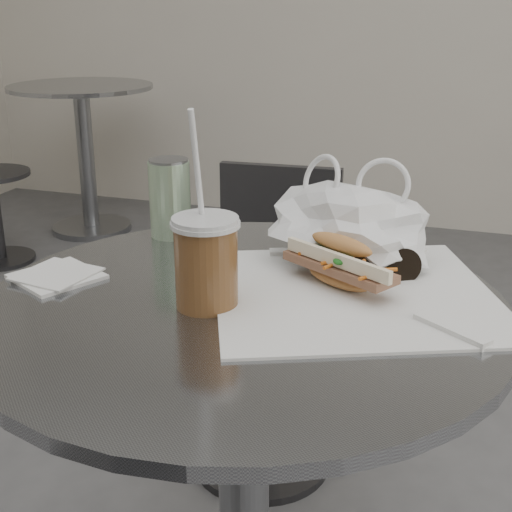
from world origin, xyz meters
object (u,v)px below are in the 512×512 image
(bg_table, at_px, (85,141))
(iced_coffee, at_px, (206,261))
(banh_mi, at_px, (340,263))
(sunglasses, at_px, (383,270))
(drink_can, at_px, (170,198))
(chair_far, at_px, (266,339))
(cafe_table, at_px, (244,463))

(bg_table, bearing_deg, iced_coffee, -55.05)
(banh_mi, bearing_deg, sunglasses, 65.70)
(sunglasses, relative_size, drink_can, 0.81)
(bg_table, bearing_deg, drink_can, -54.86)
(sunglasses, bearing_deg, drink_can, 136.31)
(drink_can, bearing_deg, banh_mi, -23.46)
(sunglasses, bearing_deg, chair_far, 94.98)
(bg_table, relative_size, drink_can, 5.26)
(iced_coffee, bearing_deg, chair_far, 100.43)
(sunglasses, bearing_deg, banh_mi, -173.30)
(banh_mi, xyz_separation_m, sunglasses, (0.06, 0.04, -0.02))
(chair_far, distance_m, sunglasses, 0.75)
(sunglasses, bearing_deg, cafe_table, -171.52)
(drink_can, bearing_deg, sunglasses, -14.93)
(chair_far, relative_size, iced_coffee, 2.70)
(bg_table, distance_m, banh_mi, 2.74)
(bg_table, xyz_separation_m, iced_coffee, (1.56, -2.23, 0.34))
(cafe_table, bearing_deg, drink_can, 132.49)
(cafe_table, height_order, chair_far, chair_far)
(bg_table, height_order, chair_far, chair_far)
(iced_coffee, bearing_deg, banh_mi, 36.44)
(chair_far, height_order, sunglasses, sunglasses)
(cafe_table, xyz_separation_m, sunglasses, (0.18, 0.14, 0.29))
(cafe_table, xyz_separation_m, iced_coffee, (-0.04, -0.03, 0.34))
(iced_coffee, bearing_deg, drink_can, 123.52)
(cafe_table, bearing_deg, banh_mi, 38.07)
(bg_table, xyz_separation_m, chair_far, (1.43, -1.55, -0.13))
(chair_far, height_order, drink_can, drink_can)
(chair_far, bearing_deg, cafe_table, 100.96)
(bg_table, bearing_deg, cafe_table, -53.97)
(iced_coffee, xyz_separation_m, sunglasses, (0.22, 0.16, -0.05))
(cafe_table, xyz_separation_m, banh_mi, (0.12, 0.09, 0.31))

